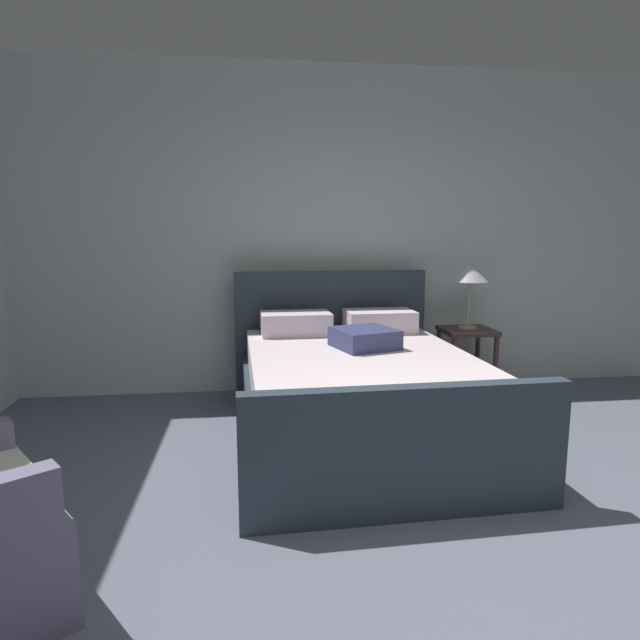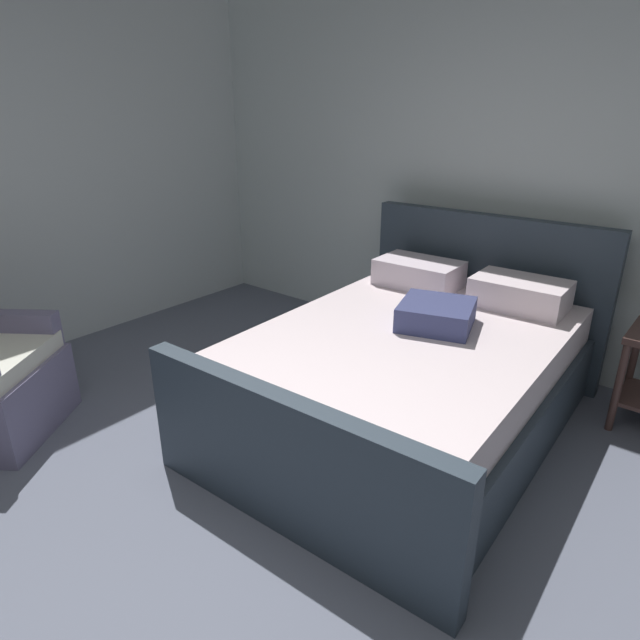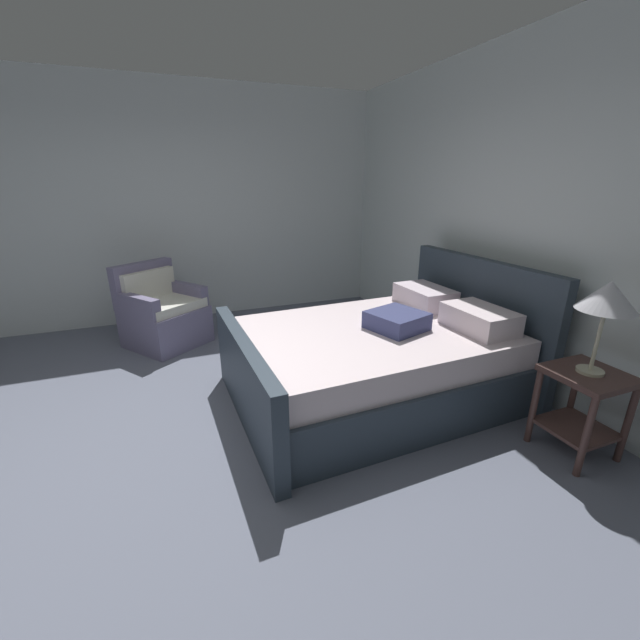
# 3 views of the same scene
# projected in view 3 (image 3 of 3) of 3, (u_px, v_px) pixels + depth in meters

# --- Properties ---
(ground_plane) EXTENTS (5.93, 6.07, 0.02)m
(ground_plane) POSITION_uv_depth(u_px,v_px,m) (156.00, 458.00, 2.69)
(ground_plane) COLOR slate
(wall_back) EXTENTS (6.05, 0.12, 2.89)m
(wall_back) POSITION_uv_depth(u_px,v_px,m) (536.00, 221.00, 3.27)
(wall_back) COLOR silver
(wall_back) RESTS_ON ground
(wall_side_left) EXTENTS (0.12, 6.19, 2.89)m
(wall_side_left) POSITION_uv_depth(u_px,v_px,m) (139.00, 207.00, 4.86)
(wall_side_left) COLOR silver
(wall_side_left) RESTS_ON ground
(bed) EXTENTS (1.76, 2.32, 1.11)m
(bed) POSITION_uv_depth(u_px,v_px,m) (379.00, 358.00, 3.37)
(bed) COLOR #2E3945
(bed) RESTS_ON ground
(nightstand_right) EXTENTS (0.44, 0.44, 0.60)m
(nightstand_right) POSITION_uv_depth(u_px,v_px,m) (583.00, 399.00, 2.62)
(nightstand_right) COLOR #4B322E
(nightstand_right) RESTS_ON ground
(table_lamp_right) EXTENTS (0.33, 0.33, 0.60)m
(table_lamp_right) POSITION_uv_depth(u_px,v_px,m) (608.00, 298.00, 2.39)
(table_lamp_right) COLOR #B7B293
(table_lamp_right) RESTS_ON nightstand_right
(armchair) EXTENTS (1.01, 1.01, 0.90)m
(armchair) POSITION_uv_depth(u_px,v_px,m) (162.00, 314.00, 4.45)
(armchair) COLOR slate
(armchair) RESTS_ON ground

